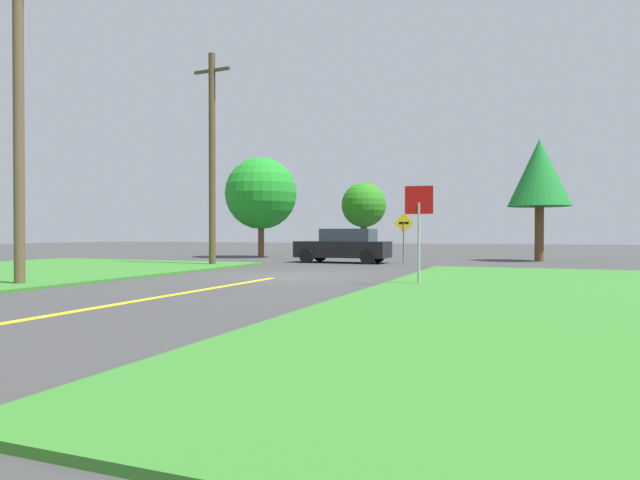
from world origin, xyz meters
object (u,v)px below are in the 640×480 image
Objects in this scene: car_approaching_junction at (344,246)px; utility_pole_mid at (212,157)px; utility_pole_near at (19,114)px; direction_sign at (404,232)px; oak_tree_right at (540,174)px; oak_tree_left at (261,193)px; pine_tree_center at (364,205)px; stop_sign at (419,216)px.

car_approaching_junction is 7.41m from utility_pole_mid.
direction_sign is (7.09, 14.25, -3.12)m from utility_pole_near.
oak_tree_right is (12.86, 19.14, -0.16)m from utility_pole_near.
oak_tree_right is at bearing 35.16° from utility_pole_mid.
utility_pole_mid reaches higher than oak_tree_left.
utility_pole_mid reaches higher than pine_tree_center.
car_approaching_junction is 0.76× the size of oak_tree_left.
utility_pole_mid is 1.58× the size of oak_tree_left.
stop_sign is 10.80m from direction_sign.
oak_tree_right reaches higher than direction_sign.
oak_tree_right is at bearing 56.10° from utility_pole_near.
utility_pole_near is 18.07m from oak_tree_left.
stop_sign is at bearing 21.17° from utility_pole_near.
stop_sign is 11.90m from car_approaching_junction.
oak_tree_left is 6.66m from pine_tree_center.
direction_sign is (7.41, 4.39, -3.26)m from utility_pole_mid.
direction_sign is at bearing -78.36° from stop_sign.
stop_sign is 18.62m from oak_tree_left.
car_approaching_junction is 15.31m from utility_pole_near.
car_approaching_junction is at bearing -64.78° from stop_sign.
utility_pole_mid is (-10.19, 6.04, 2.84)m from stop_sign.
direction_sign is at bearing -139.75° from oak_tree_right.
direction_sign is at bearing -61.74° from pine_tree_center.
oak_tree_right reaches higher than car_approaching_junction.
pine_tree_center is (2.99, 12.61, -1.56)m from utility_pole_mid.
stop_sign is at bearing -30.63° from utility_pole_mid.
oak_tree_left is (-6.36, 3.68, 2.91)m from car_approaching_junction.
direction_sign is (-2.79, 10.43, -0.42)m from stop_sign.
pine_tree_center is (-4.42, 8.22, 1.70)m from direction_sign.
pine_tree_center is 0.75× the size of oak_tree_right.
stop_sign is 0.46× the size of oak_tree_left.
oak_tree_left is at bearing -30.23° from car_approaching_junction.
direction_sign is at bearing 63.56° from utility_pole_near.
direction_sign reaches higher than car_approaching_junction.
stop_sign is 10.93m from utility_pole_near.
stop_sign reaches higher than car_approaching_junction.
car_approaching_junction is 1.89× the size of direction_sign.
direction_sign is 10.19m from oak_tree_left.
utility_pole_near is 9.87m from utility_pole_mid.
pine_tree_center is at bearing 43.39° from oak_tree_left.
car_approaching_junction is at bearing -30.06° from oak_tree_left.
oak_tree_left reaches higher than pine_tree_center.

